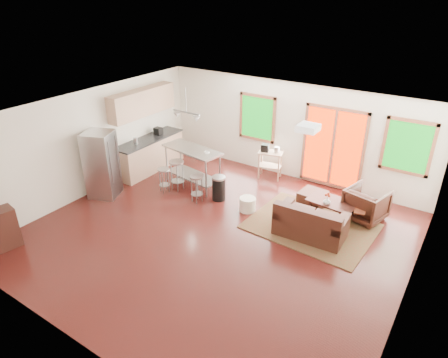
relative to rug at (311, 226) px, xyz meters
The scene contains 28 objects.
floor 2.11m from the rug, 138.28° to the right, with size 7.50×7.00×0.02m, color black.
ceiling 3.35m from the rug, 138.28° to the right, with size 7.50×7.00×0.02m, color white.
back_wall 2.93m from the rug, 126.81° to the left, with size 7.50×0.02×2.60m, color white.
left_wall 5.67m from the rug, 165.25° to the right, with size 0.02×7.00×2.60m, color white.
right_wall 2.90m from the rug, 32.74° to the right, with size 0.02×7.00×2.60m, color white.
front_wall 5.32m from the rug, 107.77° to the right, with size 7.50×0.02×2.60m, color white.
window_left 3.61m from the rug, 141.41° to the left, with size 1.10×0.05×1.30m.
french_doors 2.36m from the rug, 100.35° to the left, with size 1.60×0.05×2.10m.
window_right 2.86m from the rug, 57.20° to the left, with size 1.10×0.05×1.30m.
rug is the anchor object (origin of this frame).
loveseat 0.48m from the rug, 74.12° to the right, with size 1.47×0.88×0.77m.
coffee_table 0.74m from the rug, 70.49° to the left, with size 1.12×0.74×0.42m.
armchair 1.37m from the rug, 48.20° to the left, with size 0.81×0.76×0.83m, color black.
ottoman 0.93m from the rug, 111.40° to the left, with size 0.58×0.58×0.39m, color black.
pouf 1.55m from the rug, behind, with size 0.38×0.38×0.33m, color silver.
vase 0.68m from the rug, 71.47° to the left, with size 0.19×0.20×0.29m.
book 1.06m from the rug, 35.45° to the left, with size 0.23×0.03×0.31m, color maroon.
cabinets 5.15m from the rug, behind, with size 0.64×2.24×2.30m.
refrigerator 5.20m from the rug, 163.21° to the right, with size 0.87×0.86×1.67m.
island 3.48m from the rug, behind, with size 1.71×0.89×1.03m.
cup 3.12m from the rug, behind, with size 0.14×0.11×0.14m, color white.
bar_stool_a 3.85m from the rug, behind, with size 0.40×0.40×0.64m.
bar_stool_b 3.64m from the rug, behind, with size 0.42×0.42×0.80m.
bar_stool_c 2.87m from the rug, behind, with size 0.40×0.40×0.70m.
trash_can 2.42m from the rug, behind, with size 0.44×0.44×0.62m.
kitchen_cart 2.64m from the rug, 139.14° to the left, with size 0.71×0.55×0.96m.
ceiling_flush 2.64m from the rug, 88.25° to the right, with size 0.35×0.35×0.12m, color white.
pendant_light 3.95m from the rug, behind, with size 0.80×0.18×0.79m.
Camera 1 is at (4.08, -5.85, 4.86)m, focal length 32.00 mm.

